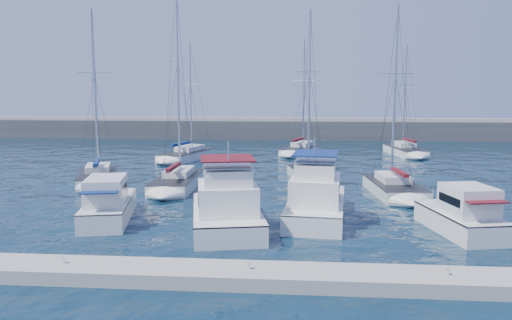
# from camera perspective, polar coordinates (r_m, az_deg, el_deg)

# --- Properties ---
(ground) EXTENTS (220.00, 220.00, 0.00)m
(ground) POSITION_cam_1_polar(r_m,az_deg,el_deg) (31.84, 1.17, -6.48)
(ground) COLOR black
(ground) RESTS_ON ground
(breakwater) EXTENTS (160.00, 6.00, 4.45)m
(breakwater) POSITION_cam_1_polar(r_m,az_deg,el_deg) (83.08, 3.45, 3.19)
(breakwater) COLOR #424244
(breakwater) RESTS_ON ground
(dock) EXTENTS (40.00, 2.20, 0.60)m
(dock) POSITION_cam_1_polar(r_m,az_deg,el_deg) (21.28, -0.76, -13.08)
(dock) COLOR gray
(dock) RESTS_ON ground
(dock_cleat_near_port) EXTENTS (0.16, 0.16, 0.25)m
(dock_cleat_near_port) POSITION_cam_1_polar(r_m,az_deg,el_deg) (23.27, -21.13, -10.66)
(dock_cleat_near_port) COLOR silver
(dock_cleat_near_port) RESTS_ON dock
(dock_cleat_centre) EXTENTS (0.16, 0.16, 0.25)m
(dock_cleat_centre) POSITION_cam_1_polar(r_m,az_deg,el_deg) (21.13, -0.76, -12.01)
(dock_cleat_centre) COLOR silver
(dock_cleat_centre) RESTS_ON dock
(dock_cleat_near_stbd) EXTENTS (0.16, 0.16, 0.25)m
(dock_cleat_near_stbd) POSITION_cam_1_polar(r_m,az_deg,el_deg) (21.90, 21.04, -11.83)
(dock_cleat_near_stbd) COLOR silver
(dock_cleat_near_stbd) RESTS_ON dock
(motor_yacht_port_outer) EXTENTS (4.04, 7.64, 3.20)m
(motor_yacht_port_outer) POSITION_cam_1_polar(r_m,az_deg,el_deg) (32.00, -16.53, -5.01)
(motor_yacht_port_outer) COLOR silver
(motor_yacht_port_outer) RESTS_ON ground
(motor_yacht_port_inner) EXTENTS (5.47, 9.03, 4.69)m
(motor_yacht_port_inner) POSITION_cam_1_polar(r_m,az_deg,el_deg) (28.79, -3.37, -5.73)
(motor_yacht_port_inner) COLOR silver
(motor_yacht_port_inner) RESTS_ON ground
(motor_yacht_stbd_inner) EXTENTS (4.30, 9.26, 4.69)m
(motor_yacht_stbd_inner) POSITION_cam_1_polar(r_m,az_deg,el_deg) (31.12, 6.86, -4.73)
(motor_yacht_stbd_inner) COLOR silver
(motor_yacht_stbd_inner) RESTS_ON ground
(motor_yacht_stbd_outer) EXTENTS (3.89, 6.55, 3.20)m
(motor_yacht_stbd_outer) POSITION_cam_1_polar(r_m,az_deg,el_deg) (30.23, 22.56, -6.05)
(motor_yacht_stbd_outer) COLOR silver
(motor_yacht_stbd_outer) RESTS_ON ground
(sailboat_mid_a) EXTENTS (5.43, 8.44, 15.13)m
(sailboat_mid_a) POSITION_cam_1_polar(r_m,az_deg,el_deg) (45.20, -17.60, -1.85)
(sailboat_mid_a) COLOR silver
(sailboat_mid_a) RESTS_ON ground
(sailboat_mid_b) EXTENTS (3.18, 8.60, 16.66)m
(sailboat_mid_b) POSITION_cam_1_polar(r_m,az_deg,el_deg) (41.48, -8.91, -2.41)
(sailboat_mid_b) COLOR silver
(sailboat_mid_b) RESTS_ON ground
(sailboat_mid_c) EXTENTS (4.27, 7.01, 15.33)m
(sailboat_mid_c) POSITION_cam_1_polar(r_m,az_deg,el_deg) (45.13, 6.15, -1.50)
(sailboat_mid_c) COLOR silver
(sailboat_mid_c) RESTS_ON ground
(sailboat_mid_d) EXTENTS (3.86, 8.02, 14.74)m
(sailboat_mid_d) POSITION_cam_1_polar(r_m,az_deg,el_deg) (39.77, 15.48, -3.08)
(sailboat_mid_d) COLOR silver
(sailboat_mid_d) RESTS_ON ground
(sailboat_back_a) EXTENTS (5.64, 9.44, 13.76)m
(sailboat_back_a) POSITION_cam_1_polar(r_m,az_deg,el_deg) (58.43, -7.78, 0.58)
(sailboat_back_a) COLOR silver
(sailboat_back_a) RESTS_ON ground
(sailboat_back_b) EXTENTS (5.46, 8.42, 14.61)m
(sailboat_back_b) POSITION_cam_1_polar(r_m,az_deg,el_deg) (62.78, 5.18, 1.14)
(sailboat_back_b) COLOR silver
(sailboat_back_b) RESTS_ON ground
(sailboat_back_c) EXTENTS (4.12, 8.80, 13.79)m
(sailboat_back_c) POSITION_cam_1_polar(r_m,az_deg,el_deg) (64.73, 16.65, 1.04)
(sailboat_back_c) COLOR silver
(sailboat_back_c) RESTS_ON ground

